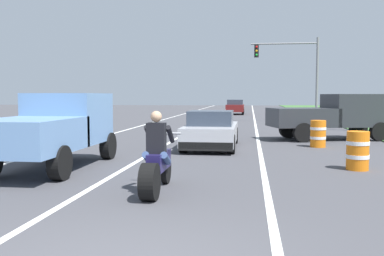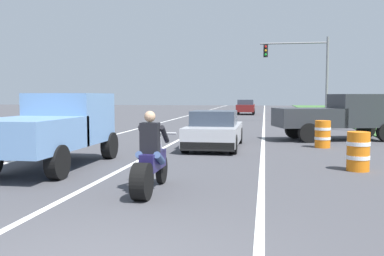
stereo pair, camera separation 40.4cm
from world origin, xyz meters
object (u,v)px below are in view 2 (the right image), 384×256
pickup_truck_left_lane_light_blue (55,126)px  construction_barrel_mid (323,134)px  construction_barrel_nearest (358,151)px  sports_car_silver (214,131)px  motorcycle_with_rider (150,163)px  distant_car_far_ahead (246,107)px  traffic_light_mast_near (306,66)px  pickup_truck_right_shoulder_dark_grey (338,114)px

pickup_truck_left_lane_light_blue → construction_barrel_mid: bearing=36.6°
construction_barrel_nearest → sports_car_silver: bearing=134.9°
motorcycle_with_rider → sports_car_silver: bearing=87.0°
motorcycle_with_rider → construction_barrel_mid: motorcycle_with_rider is taller
distant_car_far_ahead → traffic_light_mast_near: bearing=-69.4°
pickup_truck_left_lane_light_blue → construction_barrel_mid: (7.63, 5.67, -0.60)m
construction_barrel_mid → distant_car_far_ahead: (-4.03, 27.67, 0.27)m
traffic_light_mast_near → pickup_truck_left_lane_light_blue: bearing=-111.8°
pickup_truck_right_shoulder_dark_grey → sports_car_silver: bearing=-143.2°
sports_car_silver → pickup_truck_left_lane_light_blue: (-3.71, -4.91, 0.48)m
construction_barrel_nearest → distant_car_far_ahead: (-4.27, 32.61, 0.27)m
motorcycle_with_rider → construction_barrel_nearest: 5.64m
pickup_truck_left_lane_light_blue → distant_car_far_ahead: 33.54m
pickup_truck_right_shoulder_dark_grey → construction_barrel_mid: bearing=-108.7°
construction_barrel_mid → distant_car_far_ahead: bearing=98.3°
construction_barrel_nearest → construction_barrel_mid: same height
motorcycle_with_rider → pickup_truck_left_lane_light_blue: size_ratio=0.46×
sports_car_silver → distant_car_far_ahead: distant_car_far_ahead is taller
distant_car_far_ahead → construction_barrel_nearest: bearing=-82.5°
sports_car_silver → traffic_light_mast_near: (4.61, 15.89, 3.38)m
pickup_truck_right_shoulder_dark_grey → construction_barrel_nearest: bearing=-95.4°
sports_car_silver → distant_car_far_ahead: bearing=90.2°
pickup_truck_right_shoulder_dark_grey → pickup_truck_left_lane_light_blue: bearing=-135.1°
pickup_truck_right_shoulder_dark_grey → distant_car_far_ahead: 25.27m
pickup_truck_left_lane_light_blue → construction_barrel_nearest: bearing=5.3°
pickup_truck_right_shoulder_dark_grey → traffic_light_mast_near: size_ratio=0.86×
distant_car_far_ahead → motorcycle_with_rider: bearing=-90.5°
traffic_light_mast_near → construction_barrel_nearest: 20.38m
pickup_truck_right_shoulder_dark_grey → construction_barrel_mid: size_ratio=5.14×
motorcycle_with_rider → sports_car_silver: size_ratio=0.51×
sports_car_silver → construction_barrel_nearest: (4.16, -4.18, -0.13)m
sports_car_silver → construction_barrel_mid: bearing=11.0°
motorcycle_with_rider → pickup_truck_right_shoulder_dark_grey: pickup_truck_right_shoulder_dark_grey is taller
pickup_truck_left_lane_light_blue → pickup_truck_right_shoulder_dark_grey: size_ratio=0.93×
motorcycle_with_rider → construction_barrel_mid: 9.32m
motorcycle_with_rider → pickup_truck_left_lane_light_blue: 4.24m
construction_barrel_nearest → pickup_truck_right_shoulder_dark_grey: bearing=84.6°
pickup_truck_right_shoulder_dark_grey → construction_barrel_nearest: size_ratio=5.14×
pickup_truck_right_shoulder_dark_grey → traffic_light_mast_near: bearing=91.4°
construction_barrel_nearest → construction_barrel_mid: (-0.25, 4.94, 0.00)m
sports_car_silver → pickup_truck_right_shoulder_dark_grey: bearing=36.8°
pickup_truck_right_shoulder_dark_grey → construction_barrel_nearest: pickup_truck_right_shoulder_dark_grey is taller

